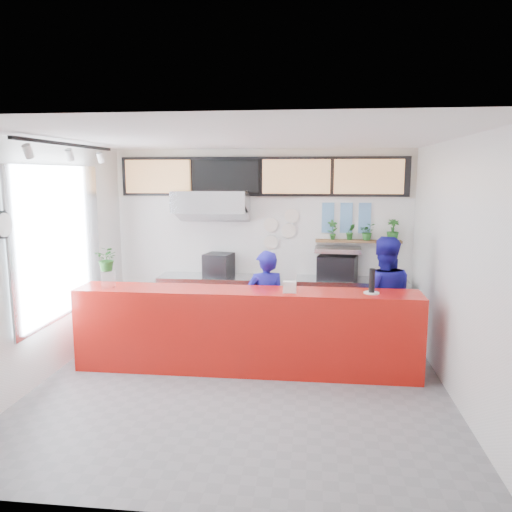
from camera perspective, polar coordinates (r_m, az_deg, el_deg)
The scene contains 46 objects.
floor at distance 6.47m, azimuth -1.63°, elevation -14.23°, with size 5.00×5.00×0.00m, color slate.
ceiling at distance 5.95m, azimuth -1.77°, elevation 13.31°, with size 5.00×5.00×0.00m, color silver.
wall_back at distance 8.48m, azimuth 0.71°, elevation 1.96°, with size 5.00×5.00×0.00m, color white.
wall_left at distance 6.85m, azimuth -22.89°, elevation -0.54°, with size 5.00×5.00×0.00m, color white.
wall_right at distance 6.20m, azimuth 21.85°, elevation -1.44°, with size 5.00×5.00×0.00m, color white.
service_counter at distance 6.65m, azimuth -1.16°, elevation -8.51°, with size 4.50×0.60×1.10m, color #B0130C.
cream_band at distance 8.41m, azimuth 0.71°, elevation 9.41°, with size 5.00×0.02×0.80m, color beige.
prep_bench at distance 8.51m, azimuth -4.90°, elevation -5.25°, with size 1.80×0.60×0.90m, color #B2B5BA.
panini_oven at distance 8.35m, azimuth -4.28°, elevation -1.02°, with size 0.43×0.43×0.38m, color black.
extraction_hood at distance 8.20m, azimuth -5.14°, elevation 6.23°, with size 1.20×0.70×0.35m, color #B2B5BA.
hood_lip at distance 8.21m, azimuth -5.12°, elevation 4.84°, with size 1.20×0.70×0.08m, color #B2B5BA.
right_bench at distance 8.37m, azimuth 10.79°, elevation -5.63°, with size 1.80×0.60×0.90m, color #B2B5BA.
espresso_machine at distance 8.22m, azimuth 9.29°, elevation -1.27°, with size 0.60×0.43×0.39m, color black.
espresso_tray at distance 8.17m, azimuth 9.34°, elevation 0.73°, with size 0.74×0.51×0.07m, color #A1A3A8.
herb_shelf at distance 8.38m, azimuth 11.59°, elevation 1.68°, with size 1.40×0.18×0.04m, color brown.
menu_board_far_left at distance 8.65m, azimuth -11.11°, elevation 8.90°, with size 1.10×0.10×0.55m, color tan.
menu_board_mid_left at distance 8.38m, azimuth -3.43°, elevation 9.05°, with size 1.10×0.10×0.55m, color black.
menu_board_mid_right at distance 8.26m, azimuth 4.62°, elevation 9.04°, with size 1.10×0.10×0.55m, color tan.
menu_board_far_right at distance 8.30m, azimuth 12.75°, elevation 8.84°, with size 1.10×0.10×0.55m, color tan.
soffit at distance 8.38m, azimuth 0.69°, elevation 9.07°, with size 4.80×0.04×0.65m, color black.
window_pane at distance 7.06m, azimuth -21.59°, elevation 1.46°, with size 0.04×2.20×1.90m, color silver.
window_frame at distance 7.05m, azimuth -21.45°, elevation 1.46°, with size 0.03×2.30×2.00m, color #B2B5BA.
wall_clock_rim at distance 6.00m, azimuth -27.07°, elevation 3.18°, with size 0.30×0.30×0.05m, color black.
wall_clock_face at distance 5.98m, azimuth -26.83°, elevation 3.19°, with size 0.26×0.26×0.02m, color white.
track_rail at distance 6.58m, azimuth -20.59°, elevation 11.83°, with size 0.05×2.40×0.04m, color black.
dec_plate_a at distance 8.41m, azimuth 1.71°, elevation 3.61°, with size 0.24×0.24×0.03m, color silver.
dec_plate_b at distance 8.40m, azimuth 3.75°, elevation 2.90°, with size 0.24×0.24×0.03m, color silver.
dec_plate_c at distance 8.45m, azimuth 1.70°, elevation 1.58°, with size 0.24×0.24×0.03m, color silver.
dec_plate_d at distance 8.38m, azimuth 4.11°, elevation 4.59°, with size 0.24×0.24×0.03m, color silver.
photo_frame_a at distance 8.38m, azimuth 8.24°, elevation 5.21°, with size 0.20×0.02×0.25m, color #598CBF.
photo_frame_b at distance 8.39m, azimuth 10.29°, elevation 5.16°, with size 0.20×0.02×0.25m, color #598CBF.
photo_frame_c at distance 8.42m, azimuth 12.34°, elevation 5.11°, with size 0.20×0.02×0.25m, color #598CBF.
photo_frame_d at distance 8.40m, azimuth 8.20°, elevation 3.51°, with size 0.20×0.02×0.25m, color #598CBF.
photo_frame_e at distance 8.41m, azimuth 10.24°, elevation 3.46°, with size 0.20×0.02×0.25m, color #598CBF.
photo_frame_f at distance 8.44m, azimuth 12.28°, elevation 3.42°, with size 0.20×0.02×0.25m, color #598CBF.
staff_center at distance 6.99m, azimuth 1.08°, elevation -5.66°, with size 0.57×0.37×1.56m, color navy.
staff_right at distance 7.16m, azimuth 14.27°, elevation -4.79°, with size 0.85×0.66×1.75m, color navy.
herb_a at distance 8.33m, azimuth 8.74°, elevation 2.99°, with size 0.17×0.12×0.33m, color #225C20.
herb_b at distance 8.35m, azimuth 10.75°, elevation 2.73°, with size 0.15×0.12×0.27m, color #225C20.
herb_c at distance 8.37m, azimuth 12.64°, elevation 2.74°, with size 0.25×0.22×0.28m, color #225C20.
herb_d at distance 8.42m, azimuth 15.37°, elevation 2.89°, with size 0.19×0.17×0.34m, color #225C20.
glass_vase at distance 6.90m, azimuth -16.53°, elevation -2.52°, with size 0.19×0.19×0.23m, color silver.
basil_vase at distance 6.85m, azimuth -16.63°, elevation -0.31°, with size 0.30×0.26×0.33m, color #225C20.
napkin_holder at distance 6.36m, azimuth 3.88°, elevation -3.55°, with size 0.16×0.10×0.14m, color silver.
white_plate at distance 6.47m, azimuth 13.06°, elevation -4.12°, with size 0.20×0.20×0.01m, color silver.
pepper_mill at distance 6.44m, azimuth 13.11°, elevation -2.74°, with size 0.08×0.08×0.30m, color black.
Camera 1 is at (0.85, -5.87, 2.58)m, focal length 35.00 mm.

